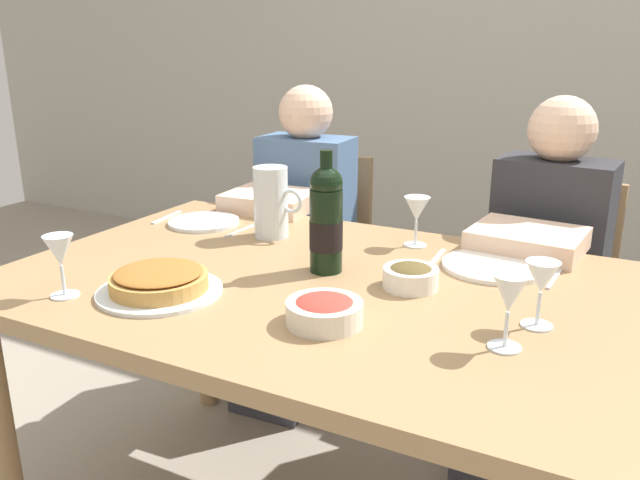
# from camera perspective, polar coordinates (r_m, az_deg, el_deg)

# --- Properties ---
(back_wall) EXTENTS (8.00, 0.10, 2.80)m
(back_wall) POSITION_cam_1_polar(r_m,az_deg,el_deg) (3.66, 17.46, 18.03)
(back_wall) COLOR #B2ADA3
(back_wall) RESTS_ON ground
(dining_table) EXTENTS (1.50, 1.00, 0.76)m
(dining_table) POSITION_cam_1_polar(r_m,az_deg,el_deg) (1.59, -0.70, -6.52)
(dining_table) COLOR #9E7A51
(dining_table) RESTS_ON ground
(wine_bottle) EXTENTS (0.08, 0.08, 0.30)m
(wine_bottle) POSITION_cam_1_polar(r_m,az_deg,el_deg) (1.56, 0.55, 1.82)
(wine_bottle) COLOR black
(wine_bottle) RESTS_ON dining_table
(water_pitcher) EXTENTS (0.15, 0.10, 0.21)m
(water_pitcher) POSITION_cam_1_polar(r_m,az_deg,el_deg) (1.86, -4.37, 3.03)
(water_pitcher) COLOR silver
(water_pitcher) RESTS_ON dining_table
(baked_tart) EXTENTS (0.28, 0.28, 0.06)m
(baked_tart) POSITION_cam_1_polar(r_m,az_deg,el_deg) (1.50, -14.18, -3.66)
(baked_tart) COLOR silver
(baked_tart) RESTS_ON dining_table
(salad_bowl) EXTENTS (0.16, 0.16, 0.06)m
(salad_bowl) POSITION_cam_1_polar(r_m,az_deg,el_deg) (1.30, 0.39, -6.31)
(salad_bowl) COLOR silver
(salad_bowl) RESTS_ON dining_table
(olive_bowl) EXTENTS (0.13, 0.13, 0.06)m
(olive_bowl) POSITION_cam_1_polar(r_m,az_deg,el_deg) (1.50, 8.11, -3.18)
(olive_bowl) COLOR white
(olive_bowl) RESTS_ON dining_table
(wine_glass_left_diner) EXTENTS (0.07, 0.07, 0.14)m
(wine_glass_left_diner) POSITION_cam_1_polar(r_m,az_deg,el_deg) (1.52, -22.25, -1.10)
(wine_glass_left_diner) COLOR silver
(wine_glass_left_diner) RESTS_ON dining_table
(wine_glass_right_diner) EXTENTS (0.07, 0.07, 0.14)m
(wine_glass_right_diner) POSITION_cam_1_polar(r_m,az_deg,el_deg) (1.79, 8.65, 2.60)
(wine_glass_right_diner) COLOR silver
(wine_glass_right_diner) RESTS_ON dining_table
(wine_glass_centre) EXTENTS (0.07, 0.07, 0.15)m
(wine_glass_centre) POSITION_cam_1_polar(r_m,az_deg,el_deg) (1.22, 16.56, -4.90)
(wine_glass_centre) COLOR silver
(wine_glass_centre) RESTS_ON dining_table
(wine_glass_spare) EXTENTS (0.07, 0.07, 0.14)m
(wine_glass_spare) POSITION_cam_1_polar(r_m,az_deg,el_deg) (1.34, 19.19, -3.40)
(wine_glass_spare) COLOR silver
(wine_glass_spare) RESTS_ON dining_table
(dinner_plate_left_setting) EXTENTS (0.26, 0.26, 0.01)m
(dinner_plate_left_setting) POSITION_cam_1_polar(r_m,az_deg,el_deg) (1.68, 15.27, -2.25)
(dinner_plate_left_setting) COLOR white
(dinner_plate_left_setting) RESTS_ON dining_table
(dinner_plate_right_setting) EXTENTS (0.22, 0.22, 0.01)m
(dinner_plate_right_setting) POSITION_cam_1_polar(r_m,az_deg,el_deg) (2.04, -10.34, 1.59)
(dinner_plate_right_setting) COLOR silver
(dinner_plate_right_setting) RESTS_ON dining_table
(fork_left_setting) EXTENTS (0.02, 0.16, 0.00)m
(fork_left_setting) POSITION_cam_1_polar(r_m,az_deg,el_deg) (1.71, 10.37, -1.62)
(fork_left_setting) COLOR silver
(fork_left_setting) RESTS_ON dining_table
(knife_left_setting) EXTENTS (0.02, 0.18, 0.00)m
(knife_left_setting) POSITION_cam_1_polar(r_m,az_deg,el_deg) (1.66, 20.32, -3.11)
(knife_left_setting) COLOR silver
(knife_left_setting) RESTS_ON dining_table
(knife_right_setting) EXTENTS (0.02, 0.18, 0.00)m
(knife_right_setting) POSITION_cam_1_polar(r_m,az_deg,el_deg) (1.96, -6.84, 0.96)
(knife_right_setting) COLOR silver
(knife_right_setting) RESTS_ON dining_table
(spoon_right_setting) EXTENTS (0.03, 0.16, 0.00)m
(spoon_right_setting) POSITION_cam_1_polar(r_m,az_deg,el_deg) (2.13, -13.54, 1.99)
(spoon_right_setting) COLOR silver
(spoon_right_setting) RESTS_ON dining_table
(chair_left) EXTENTS (0.42, 0.42, 0.87)m
(chair_left) POSITION_cam_1_polar(r_m,az_deg,el_deg) (2.61, -0.01, -0.81)
(chair_left) COLOR #9E7A51
(chair_left) RESTS_ON ground
(diner_left) EXTENTS (0.35, 0.52, 1.16)m
(diner_left) POSITION_cam_1_polar(r_m,az_deg,el_deg) (2.37, -2.41, 0.31)
(diner_left) COLOR #4C6B93
(diner_left) RESTS_ON ground
(chair_right) EXTENTS (0.44, 0.44, 0.87)m
(chair_right) POSITION_cam_1_polar(r_m,az_deg,el_deg) (2.30, 19.92, -4.43)
(chair_right) COLOR #9E7A51
(chair_right) RESTS_ON ground
(diner_right) EXTENTS (0.37, 0.53, 1.16)m
(diner_right) POSITION_cam_1_polar(r_m,az_deg,el_deg) (2.04, 18.82, -3.47)
(diner_right) COLOR #2D2D33
(diner_right) RESTS_ON ground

